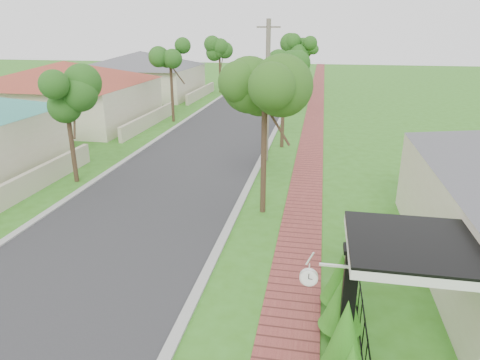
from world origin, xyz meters
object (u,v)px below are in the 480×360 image
Objects in this scene: parked_car_white at (282,103)px; near_tree at (265,86)px; utility_pole at (267,92)px; station_clock at (311,276)px; porch_post at (348,303)px; parked_car_red at (285,99)px.

parked_car_white is 0.62× the size of near_tree.
utility_pole is 6.97× the size of station_clock.
station_clock is at bearing -91.83° from parked_car_white.
porch_post is at bearing -75.44° from utility_pole.
parked_car_red is 3.97× the size of station_clock.
porch_post is 0.34× the size of utility_pole.
station_clock is at bearing -78.11° from parked_car_red.
porch_post is at bearing -76.49° from parked_car_red.
parked_car_white is at bearing 98.09° from porch_post.
porch_post is 0.65× the size of parked_car_white.
utility_pole is at bearing 100.94° from station_clock.
porch_post is at bearing -68.00° from near_tree.
parked_car_red reaches higher than parked_car_white.
parked_car_red is at bearing 93.02° from near_tree.
station_clock reaches higher than parked_car_red.
parked_car_white is at bearing 96.35° from station_clock.
near_tree is at bearing -83.65° from utility_pole.
near_tree reaches higher than station_clock.
near_tree is 0.84× the size of utility_pole.
near_tree is at bearing 112.00° from porch_post.
near_tree is at bearing 105.05° from station_clock.
utility_pole is at bearing -82.39° from parked_car_red.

